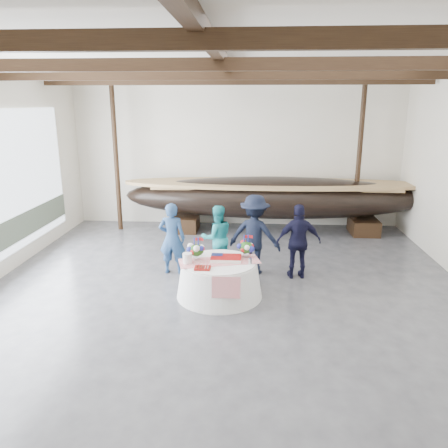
{
  "coord_description": "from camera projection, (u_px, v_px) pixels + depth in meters",
  "views": [
    {
      "loc": [
        0.49,
        -7.49,
        3.73
      ],
      "look_at": [
        -0.12,
        1.92,
        1.1
      ],
      "focal_mm": 35.0,
      "sensor_mm": 36.0,
      "label": 1
    }
  ],
  "objects": [
    {
      "name": "guest_woman_teal",
      "position": [
        217.0,
        238.0,
        9.96
      ],
      "size": [
        0.88,
        0.78,
        1.51
      ],
      "primitive_type": "imported",
      "rotation": [
        0.0,
        0.0,
        3.47
      ],
      "color": "teal",
      "rests_on": "ground"
    },
    {
      "name": "longboat_display",
      "position": [
        274.0,
        197.0,
        12.78
      ],
      "size": [
        8.83,
        1.77,
        1.66
      ],
      "color": "black",
      "rests_on": "ground"
    },
    {
      "name": "ceiling",
      "position": [
        224.0,
        53.0,
        7.03
      ],
      "size": [
        10.0,
        12.0,
        0.01
      ],
      "primitive_type": "cube",
      "color": "white",
      "rests_on": "wall_back"
    },
    {
      "name": "guest_woman_blue",
      "position": [
        172.0,
        239.0,
        9.71
      ],
      "size": [
        0.61,
        0.42,
        1.63
      ],
      "primitive_type": "imported",
      "rotation": [
        0.0,
        0.0,
        3.1
      ],
      "color": "navy",
      "rests_on": "ground"
    },
    {
      "name": "floor",
      "position": [
        224.0,
        307.0,
        8.24
      ],
      "size": [
        10.0,
        12.0,
        0.01
      ],
      "primitive_type": "cube",
      "color": "#3D3D42",
      "rests_on": "ground"
    },
    {
      "name": "pavilion_structure",
      "position": [
        227.0,
        87.0,
        7.99
      ],
      "size": [
        9.8,
        11.76,
        4.5
      ],
      "color": "black",
      "rests_on": "ground"
    },
    {
      "name": "tabletop_items",
      "position": [
        218.0,
        252.0,
        8.63
      ],
      "size": [
        1.66,
        1.0,
        0.4
      ],
      "color": "red",
      "rests_on": "banquet_table"
    },
    {
      "name": "wall_back",
      "position": [
        237.0,
        153.0,
        13.4
      ],
      "size": [
        10.0,
        0.02,
        4.5
      ],
      "primitive_type": "cube",
      "color": "silver",
      "rests_on": "ground"
    },
    {
      "name": "guest_man_right",
      "position": [
        299.0,
        242.0,
        9.45
      ],
      "size": [
        1.0,
        0.49,
        1.65
      ],
      "primitive_type": "imported",
      "rotation": [
        0.0,
        0.0,
        3.24
      ],
      "color": "black",
      "rests_on": "ground"
    },
    {
      "name": "banquet_table",
      "position": [
        219.0,
        279.0,
        8.65
      ],
      "size": [
        1.7,
        1.7,
        0.73
      ],
      "color": "white",
      "rests_on": "ground"
    },
    {
      "name": "guest_man_left",
      "position": [
        255.0,
        235.0,
        9.67
      ],
      "size": [
        1.3,
        0.95,
        1.8
      ],
      "primitive_type": "imported",
      "rotation": [
        0.0,
        0.0,
        2.88
      ],
      "color": "black",
      "rests_on": "ground"
    }
  ]
}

